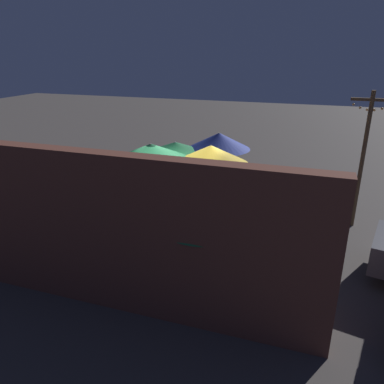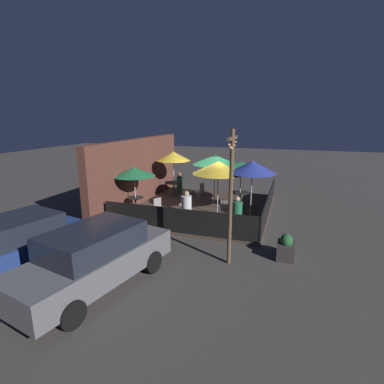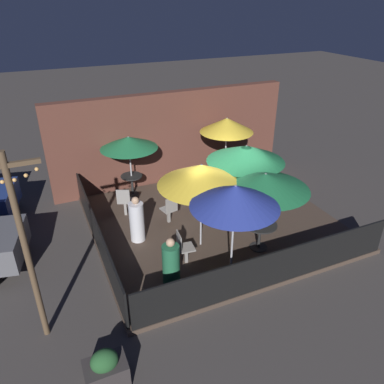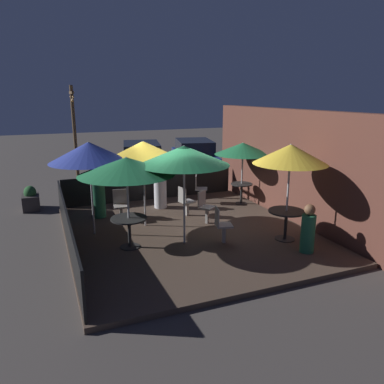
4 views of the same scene
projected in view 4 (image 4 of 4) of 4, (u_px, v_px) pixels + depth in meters
ground_plane at (187, 235)px, 10.23m from camera, size 60.00×60.00×0.00m
patio_deck at (187, 233)px, 10.21m from camera, size 6.98×6.26×0.12m
building_wall at (293, 167)px, 11.03m from camera, size 8.58×0.36×3.31m
fence_front at (67, 229)px, 8.96m from camera, size 6.78×0.05×0.95m
fence_side_left at (152, 186)px, 13.17m from camera, size 0.05×6.06×0.95m
patio_umbrella_0 at (290, 154)px, 9.05m from camera, size 1.82×1.82×2.44m
patio_umbrella_1 at (243, 149)px, 12.25m from camera, size 1.87×1.87×2.07m
patio_umbrella_2 at (126, 166)px, 8.59m from camera, size 2.25×2.25×2.21m
patio_umbrella_3 at (143, 151)px, 10.08m from camera, size 2.24×2.24×2.39m
patio_umbrella_4 at (184, 155)px, 8.81m from camera, size 2.18×2.18×2.44m
patio_umbrella_5 at (89, 152)px, 9.41m from camera, size 2.02×2.02×2.45m
dining_table_0 at (286, 217)px, 9.45m from camera, size 0.92×0.92×0.77m
dining_table_1 at (242, 188)px, 12.59m from camera, size 0.72×0.72×0.70m
dining_table_2 at (129, 224)px, 8.95m from camera, size 0.87×0.87×0.75m
patio_chair_0 at (221, 224)px, 9.24m from camera, size 0.48×0.48×0.92m
patio_chair_1 at (199, 188)px, 12.65m from camera, size 0.53×0.53×0.96m
patio_chair_2 at (121, 204)px, 10.94m from camera, size 0.44×0.44×0.91m
patio_chair_3 at (185, 200)px, 11.33m from camera, size 0.48×0.48×0.90m
patio_chair_4 at (205, 206)px, 10.69m from camera, size 0.56×0.56×0.94m
patron_0 at (98, 199)px, 11.22m from camera, size 0.55×0.55×1.24m
patron_1 at (308, 230)px, 8.70m from camera, size 0.46×0.46×1.17m
patron_2 at (160, 190)px, 12.14m from camera, size 0.53×0.53×1.35m
planter_box at (31, 199)px, 12.36m from camera, size 0.75×0.53×0.81m
light_post at (75, 137)px, 13.29m from camera, size 1.10×0.12×4.03m
parked_car_0 at (142, 160)px, 16.90m from camera, size 4.67×2.58×1.62m
parked_car_1 at (194, 156)px, 17.91m from camera, size 4.51×2.58×1.62m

